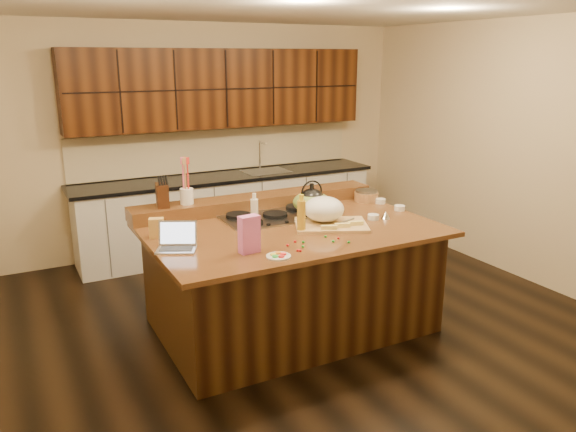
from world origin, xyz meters
TOP-DOWN VIEW (x-y plane):
  - room at (0.00, 0.00)m, footprint 5.52×5.02m
  - island at (0.00, 0.00)m, footprint 2.40×1.60m
  - back_ledge at (0.00, 0.70)m, footprint 2.40×0.30m
  - cooktop at (0.00, 0.30)m, footprint 0.92×0.52m
  - back_counter at (0.30, 2.23)m, footprint 3.70×0.66m
  - kettle at (0.30, 0.17)m, footprint 0.29×0.29m
  - green_bowl at (0.30, 0.17)m, footprint 0.38×0.38m
  - laptop at (-1.02, -0.11)m, footprint 0.36×0.33m
  - oil_bottle at (-0.00, -0.19)m, footprint 0.08×0.08m
  - vinegar_bottle at (-0.29, 0.10)m, footprint 0.07×0.07m
  - wooden_tray at (0.29, -0.09)m, footprint 0.73×0.65m
  - ramekin_a at (0.75, -0.15)m, footprint 0.11×0.11m
  - ramekin_b at (1.15, -0.01)m, footprint 0.13×0.13m
  - ramekin_c at (1.15, 0.29)m, footprint 0.11×0.11m
  - strainer_bowl at (1.08, 0.43)m, footprint 0.30×0.30m
  - kitchen_timer at (0.86, -0.18)m, footprint 0.10×0.10m
  - pink_bag at (-0.57, -0.44)m, footprint 0.16×0.10m
  - candy_plate at (-0.43, -0.63)m, footprint 0.21×0.21m
  - package_box at (-1.08, 0.23)m, footprint 0.13×0.12m
  - utensil_crock at (-0.68, 0.70)m, footprint 0.14×0.14m
  - knife_block at (-0.90, 0.70)m, footprint 0.13×0.18m
  - gumdrop_0 at (-0.24, -0.60)m, footprint 0.02×0.02m
  - gumdrop_1 at (0.09, -0.53)m, footprint 0.02×0.02m
  - gumdrop_2 at (0.17, -0.48)m, footprint 0.02×0.02m
  - gumdrop_3 at (-0.18, -0.53)m, footprint 0.02×0.02m
  - gumdrop_4 at (-0.26, -0.45)m, footprint 0.02×0.02m
  - gumdrop_5 at (-0.12, -0.43)m, footprint 0.02×0.02m
  - gumdrop_6 at (-0.17, -0.40)m, footprint 0.02×0.02m
  - gumdrop_7 at (0.11, -0.40)m, footprint 0.02×0.02m
  - gumdrop_8 at (-0.25, -0.59)m, footprint 0.02×0.02m
  - gumdrop_9 at (0.19, -0.60)m, footprint 0.02×0.02m

SIDE VIEW (x-z plane):
  - island at x=0.00m, z-range 0.00..0.92m
  - candy_plate at x=-0.43m, z-range 0.92..0.93m
  - gumdrop_0 at x=-0.24m, z-range 0.92..0.94m
  - gumdrop_1 at x=0.09m, z-range 0.92..0.94m
  - gumdrop_2 at x=0.17m, z-range 0.92..0.94m
  - gumdrop_3 at x=-0.18m, z-range 0.92..0.94m
  - gumdrop_4 at x=-0.26m, z-range 0.92..0.94m
  - gumdrop_5 at x=-0.12m, z-range 0.92..0.94m
  - gumdrop_6 at x=-0.17m, z-range 0.92..0.94m
  - gumdrop_7 at x=0.11m, z-range 0.92..0.94m
  - gumdrop_8 at x=-0.25m, z-range 0.92..0.94m
  - gumdrop_9 at x=0.19m, z-range 0.92..0.94m
  - cooktop at x=0.00m, z-range 0.91..0.96m
  - ramekin_a at x=0.75m, z-range 0.92..0.96m
  - ramekin_b at x=1.15m, z-range 0.92..0.96m
  - ramekin_c at x=1.15m, z-range 0.92..0.96m
  - kitchen_timer at x=0.86m, z-range 0.92..0.99m
  - strainer_bowl at x=1.08m, z-range 0.92..1.01m
  - laptop at x=-1.02m, z-range 0.87..1.07m
  - back_ledge at x=0.00m, z-range 0.92..1.04m
  - back_counter at x=0.30m, z-range -0.22..2.18m
  - package_box at x=-1.08m, z-range 0.92..1.08m
  - wooden_tray at x=0.29m, z-range 0.91..1.15m
  - vinegar_bottle at x=-0.29m, z-range 0.92..1.17m
  - oil_bottle at x=0.00m, z-range 0.92..1.19m
  - green_bowl at x=0.30m, z-range 0.97..1.15m
  - pink_bag at x=-0.57m, z-range 0.92..1.20m
  - kettle at x=0.30m, z-range 0.97..1.18m
  - utensil_crock at x=-0.68m, z-range 1.04..1.18m
  - knife_block at x=-0.90m, z-range 1.04..1.24m
  - room at x=0.00m, z-range -0.01..2.71m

